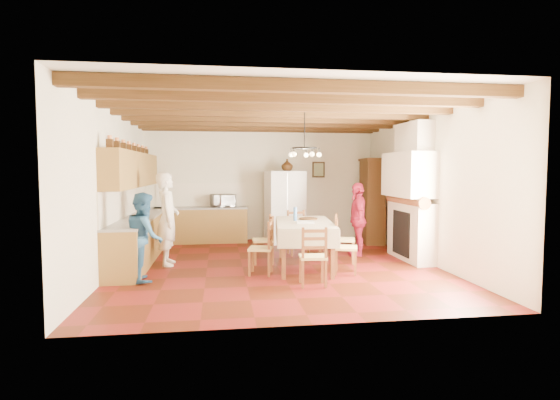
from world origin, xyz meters
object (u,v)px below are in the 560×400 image
Objects in this scene: chair_right_near at (346,247)px; chair_end_far at (298,233)px; refrigerator at (285,207)px; chair_right_far at (345,239)px; chair_left_far at (263,239)px; person_man at (168,219)px; chair_left_near at (261,247)px; person_woman_red at (358,219)px; hutch at (372,201)px; dining_table at (304,226)px; chair_end_near at (313,256)px; microwave at (223,201)px; person_woman_blue at (144,237)px.

chair_end_far is (-0.54, 1.81, 0.00)m from chair_right_near.
refrigerator reaches higher than chair_end_far.
refrigerator is 1.89× the size of chair_right_far.
chair_left_far is 0.53× the size of person_man.
chair_right_far is (1.75, 0.75, 0.00)m from chair_left_near.
person_woman_red is (0.49, 0.67, 0.31)m from chair_right_far.
hutch reaches higher than person_woman_red.
chair_end_far is at bearing 84.99° from dining_table.
chair_end_near is 2.72m from person_woman_red.
person_man is (-1.84, 0.12, 0.42)m from chair_left_far.
chair_end_far is 0.53× the size of person_man.
refrigerator is 3.48m from person_man.
chair_left_near is 2.66m from person_woman_red.
refrigerator is 1.01× the size of person_man.
hutch is at bearing -14.16° from refrigerator.
hutch is at bearing 124.60° from chair_left_far.
dining_table is 1.32m from chair_end_near.
chair_right_far is at bearing 19.95° from dining_table.
person_woman_red is at bearing -110.97° from hutch.
microwave is at bearing -68.34° from chair_end_near.
hutch is at bearing -24.77° from microwave.
chair_end_near is at bearing -94.77° from dining_table.
dining_table is (-2.26, -2.62, -0.28)m from hutch.
chair_left_near is at bearing -9.42° from chair_left_far.
chair_left_near and chair_right_near have the same top height.
dining_table is 2.20× the size of chair_end_near.
chair_right_near and chair_end_far have the same top height.
refrigerator is 3.50m from chair_right_near.
person_woman_red is (4.19, 1.58, 0.05)m from person_woman_blue.
person_woman_blue is at bearing -58.03° from person_woman_red.
person_man is 2.80m from microwave.
chair_left_far is at bearing -175.06° from chair_left_near.
person_woman_red is at bearing 135.75° from chair_left_near.
chair_right_far is (0.88, 0.32, -0.31)m from dining_table.
chair_end_near is at bearing -100.24° from chair_end_far.
chair_end_near is at bearing -21.68° from person_woman_red.
chair_end_near is at bearing 151.09° from chair_right_near.
dining_table is 0.93m from chair_left_far.
dining_table is 2.20× the size of chair_left_far.
chair_right_near is at bearing 98.37° from chair_left_near.
chair_right_far is 1.65× the size of microwave.
chair_right_near is 0.53× the size of person_man.
hutch is 2.22× the size of chair_right_near.
chair_left_far is at bearing -64.81° from person_woman_red.
hutch reaches higher than chair_right_far.
chair_left_far is at bearing -142.48° from chair_end_far.
chair_right_far is (0.23, 0.88, 0.00)m from chair_right_near.
person_man is at bearing -32.71° from chair_end_near.
chair_left_near is at bearing -43.79° from chair_end_near.
chair_left_far and chair_right_near have the same top height.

